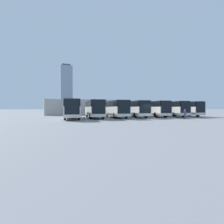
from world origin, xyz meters
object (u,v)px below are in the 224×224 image
Objects in this scene: bus_4 at (116,108)px; pedestrian at (185,114)px; bus_6 at (72,108)px; bus_5 at (94,108)px; bus_3 at (134,108)px; bus_0 at (183,108)px; bus_1 at (169,108)px; bus_2 at (152,108)px.

pedestrian is (-9.76, 8.16, -0.94)m from bus_4.
bus_6 is (8.64, 0.64, 0.00)m from bus_4.
bus_5 reaches higher than pedestrian.
bus_5 is at bearing -96.95° from pedestrian.
bus_4 is 7.07× the size of pedestrian.
bus_0 is at bearing -172.50° from bus_3.
bus_1 is at bearing -172.83° from bus_4.
bus_0 and bus_6 have the same top height.
bus_0 is 8.64m from bus_2.
bus_1 is 4.33m from bus_2.
pedestrian is (-1.12, 8.10, -0.94)m from bus_2.
bus_5 is (12.96, -0.39, 0.00)m from bus_2.
bus_1 is at bearing -173.48° from bus_5.
bus_3 is (4.32, -0.34, 0.00)m from bus_2.
bus_3 is 4.33m from bus_4.
bus_5 and bus_6 have the same top height.
bus_0 is at bearing -172.06° from bus_5.
bus_5 is at bearing 4.55° from bus_4.
bus_0 is 12.96m from bus_3.
bus_3 is 1.00× the size of bus_6.
bus_4 is at bearing 8.57° from bus_2.
bus_1 and bus_5 have the same top height.
pedestrian is at bearing 56.14° from bus_0.
bus_3 is at bearing 7.50° from bus_0.
bus_2 is (8.64, 0.01, 0.00)m from bus_0.
bus_6 is 7.07× the size of pedestrian.
bus_6 is at bearing 13.01° from bus_3.
bus_3 reaches higher than pedestrian.
bus_6 is at bearing 9.58° from bus_1.
bus_3 is at bearing -123.05° from pedestrian.
bus_2 is 1.00× the size of bus_3.
bus_3 and bus_4 have the same top height.
pedestrian is at bearing 157.85° from bus_5.
bus_3 is 7.07× the size of pedestrian.
bus_1 is at bearing -175.56° from bus_3.
bus_1 is 8.44m from pedestrian.
bus_1 and bus_3 have the same top height.
bus_4 is 1.00× the size of bus_5.
bus_2 reaches higher than pedestrian.
pedestrian is (3.20, 7.76, -0.94)m from bus_1.
bus_6 is at bearing 10.88° from bus_2.
bus_0 is 4.33m from bus_1.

